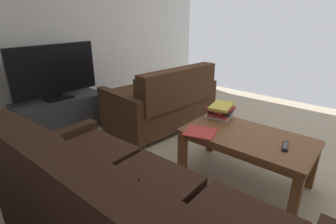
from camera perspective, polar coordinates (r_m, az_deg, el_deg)
The scene contains 10 objects.
ground_plane at distance 2.84m, azimuth 15.20°, elevation -10.93°, with size 5.00×4.99×0.01m, color #B7A88E.
wall_right at distance 4.10m, azimuth -17.78°, elevation 18.23°, with size 0.12×4.99×2.65m, color white.
sofa_main at distance 1.58m, azimuth -9.72°, elevation -22.78°, with size 1.90×0.85×0.91m.
loveseat_near at distance 3.43m, azimuth -1.19°, elevation 2.33°, with size 1.01×1.45×0.85m.
coffee_table at distance 2.42m, azimuth 16.98°, elevation -6.36°, with size 1.11×0.63×0.46m.
tv_stand at distance 3.65m, azimuth -22.41°, elevation -0.52°, with size 0.52×1.10×0.44m.
flat_tv at distance 3.49m, azimuth -23.75°, elevation 8.25°, with size 0.21×1.06×0.67m.
book_stack at distance 2.73m, azimuth 11.57°, elevation 0.37°, with size 0.29×0.33×0.13m.
tv_remote at distance 2.29m, azimuth 24.46°, elevation -6.88°, with size 0.08×0.17×0.02m.
loose_magazine at distance 2.35m, azimuth 7.12°, elevation -4.40°, with size 0.24×0.27×0.01m, color #C63833.
Camera 1 is at (-0.92, 2.25, 1.47)m, focal length 27.59 mm.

